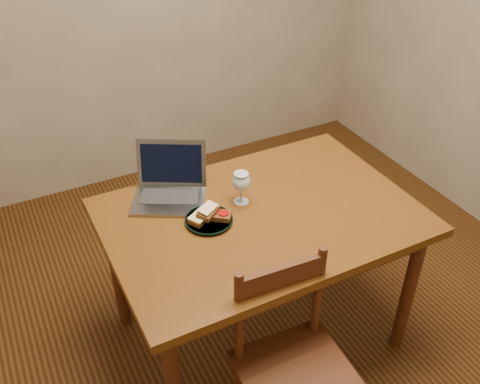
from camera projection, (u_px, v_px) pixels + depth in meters
name	position (u px, v px, depth m)	size (l,w,h in m)	color
floor	(265.00, 314.00, 2.78)	(3.20, 3.20, 0.02)	black
table	(261.00, 229.00, 2.31)	(1.30, 0.90, 0.74)	#4C280C
chair	(294.00, 361.00, 1.97)	(0.43, 0.41, 0.43)	#3C1B0C
plate	(209.00, 221.00, 2.20)	(0.20, 0.20, 0.02)	black
sandwich_cheese	(200.00, 217.00, 2.18)	(0.10, 0.06, 0.03)	#381E0C
sandwich_tomato	(218.00, 214.00, 2.20)	(0.11, 0.06, 0.03)	#381E0C
sandwich_top	(208.00, 211.00, 2.18)	(0.10, 0.06, 0.03)	#381E0C
milk_glass	(241.00, 188.00, 2.28)	(0.08, 0.08, 0.15)	white
laptop	(170.00, 183.00, 2.34)	(0.40, 0.39, 0.22)	slate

